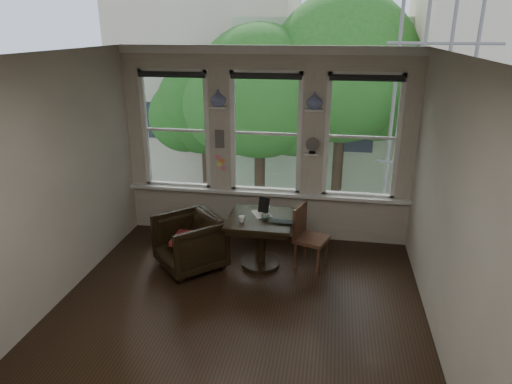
% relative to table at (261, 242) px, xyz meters
% --- Properties ---
extents(ground, '(4.50, 4.50, 0.00)m').
position_rel_table_xyz_m(ground, '(-0.09, -1.16, -0.38)').
color(ground, black).
rests_on(ground, ground).
extents(ceiling, '(4.50, 4.50, 0.00)m').
position_rel_table_xyz_m(ceiling, '(-0.09, -1.16, 2.62)').
color(ceiling, silver).
rests_on(ceiling, ground).
extents(wall_back, '(4.50, 0.00, 4.50)m').
position_rel_table_xyz_m(wall_back, '(-0.09, 1.09, 1.12)').
color(wall_back, beige).
rests_on(wall_back, ground).
extents(wall_front, '(4.50, 0.00, 4.50)m').
position_rel_table_xyz_m(wall_front, '(-0.09, -3.41, 1.12)').
color(wall_front, beige).
rests_on(wall_front, ground).
extents(wall_left, '(0.00, 4.50, 4.50)m').
position_rel_table_xyz_m(wall_left, '(-2.34, -1.16, 1.12)').
color(wall_left, beige).
rests_on(wall_left, ground).
extents(wall_right, '(0.00, 4.50, 4.50)m').
position_rel_table_xyz_m(wall_right, '(2.16, -1.16, 1.12)').
color(wall_right, beige).
rests_on(wall_right, ground).
extents(window_left, '(1.10, 0.12, 1.90)m').
position_rel_table_xyz_m(window_left, '(-1.54, 1.09, 1.32)').
color(window_left, white).
rests_on(window_left, ground).
extents(window_center, '(1.10, 0.12, 1.90)m').
position_rel_table_xyz_m(window_center, '(-0.09, 1.09, 1.32)').
color(window_center, white).
rests_on(window_center, ground).
extents(window_right, '(1.10, 0.12, 1.90)m').
position_rel_table_xyz_m(window_right, '(1.36, 1.09, 1.32)').
color(window_right, white).
rests_on(window_right, ground).
extents(shelf_left, '(0.26, 0.16, 0.03)m').
position_rel_table_xyz_m(shelf_left, '(-0.82, 0.99, 1.73)').
color(shelf_left, white).
rests_on(shelf_left, ground).
extents(shelf_right, '(0.26, 0.16, 0.03)m').
position_rel_table_xyz_m(shelf_right, '(0.63, 0.99, 1.73)').
color(shelf_right, white).
rests_on(shelf_right, ground).
extents(intercom, '(0.14, 0.06, 0.28)m').
position_rel_table_xyz_m(intercom, '(-0.82, 1.02, 1.23)').
color(intercom, '#59544F').
rests_on(intercom, ground).
extents(sticky_notes, '(0.16, 0.01, 0.24)m').
position_rel_table_xyz_m(sticky_notes, '(-0.82, 1.02, 0.88)').
color(sticky_notes, pink).
rests_on(sticky_notes, ground).
extents(desk_fan, '(0.20, 0.20, 0.24)m').
position_rel_table_xyz_m(desk_fan, '(0.63, 0.97, 1.16)').
color(desk_fan, '#59544F').
rests_on(desk_fan, ground).
extents(vase_left, '(0.24, 0.24, 0.25)m').
position_rel_table_xyz_m(vase_left, '(-0.82, 0.99, 1.86)').
color(vase_left, silver).
rests_on(vase_left, shelf_left).
extents(vase_right, '(0.24, 0.24, 0.25)m').
position_rel_table_xyz_m(vase_right, '(0.63, 0.99, 1.86)').
color(vase_right, silver).
rests_on(vase_right, shelf_right).
extents(table, '(0.90, 0.90, 0.75)m').
position_rel_table_xyz_m(table, '(0.00, 0.00, 0.00)').
color(table, black).
rests_on(table, ground).
extents(armchair_left, '(1.19, 1.18, 0.77)m').
position_rel_table_xyz_m(armchair_left, '(-0.98, -0.22, 0.01)').
color(armchair_left, black).
rests_on(armchair_left, ground).
extents(cushion_red, '(0.45, 0.45, 0.06)m').
position_rel_table_xyz_m(cushion_red, '(-0.98, -0.22, 0.08)').
color(cushion_red, maroon).
rests_on(cushion_red, armchair_left).
extents(side_chair_right, '(0.53, 0.53, 0.92)m').
position_rel_table_xyz_m(side_chair_right, '(0.72, 0.05, 0.09)').
color(side_chair_right, '#482619').
rests_on(side_chair_right, ground).
extents(laptop, '(0.33, 0.23, 0.02)m').
position_rel_table_xyz_m(laptop, '(0.31, -0.18, 0.39)').
color(laptop, black).
rests_on(laptop, table).
extents(mug, '(0.11, 0.11, 0.09)m').
position_rel_table_xyz_m(mug, '(-0.23, -0.19, 0.42)').
color(mug, white).
rests_on(mug, table).
extents(drinking_glass, '(0.14, 0.14, 0.09)m').
position_rel_table_xyz_m(drinking_glass, '(0.08, -0.09, 0.42)').
color(drinking_glass, white).
rests_on(drinking_glass, table).
extents(tablet, '(0.18, 0.12, 0.22)m').
position_rel_table_xyz_m(tablet, '(0.01, 0.20, 0.48)').
color(tablet, black).
rests_on(tablet, table).
extents(papers, '(0.33, 0.37, 0.00)m').
position_rel_table_xyz_m(papers, '(-0.01, 0.13, 0.38)').
color(papers, silver).
rests_on(papers, table).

